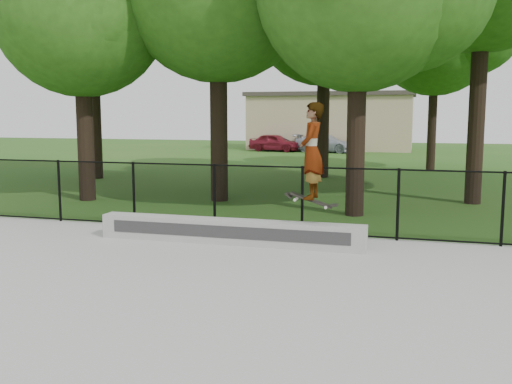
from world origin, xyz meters
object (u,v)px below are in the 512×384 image
(skater_airborne, at_px, (312,152))
(car_b, at_px, (280,144))
(grind_ledge, at_px, (229,231))
(car_c, at_px, (325,143))
(car_a, at_px, (275,143))

(skater_airborne, bearing_deg, car_b, 104.39)
(grind_ledge, bearing_deg, skater_airborne, -0.20)
(car_b, relative_size, skater_airborne, 1.42)
(car_c, bearing_deg, car_b, 93.12)
(skater_airborne, bearing_deg, car_a, 105.09)
(car_a, bearing_deg, car_c, -79.36)
(skater_airborne, bearing_deg, car_c, 98.27)
(car_c, height_order, skater_airborne, skater_airborne)
(car_a, distance_m, car_b, 0.67)
(car_c, bearing_deg, skater_airborne, -158.45)
(car_b, bearing_deg, car_a, 140.66)
(car_a, bearing_deg, car_b, -9.77)
(grind_ledge, bearing_deg, car_c, 95.06)
(grind_ledge, xyz_separation_m, car_b, (-6.02, 29.96, 0.22))
(car_a, height_order, car_b, car_a)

